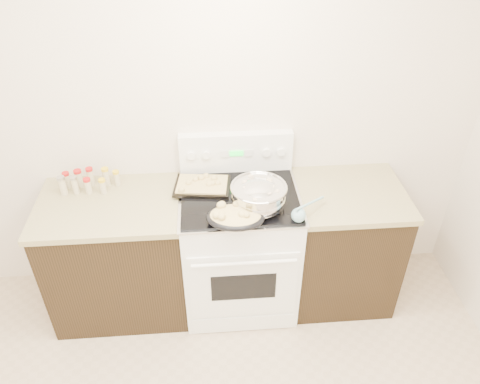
{
  "coord_description": "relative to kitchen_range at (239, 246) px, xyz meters",
  "views": [
    {
      "loc": [
        0.16,
        -0.99,
        2.71
      ],
      "look_at": [
        0.35,
        1.37,
        1.0
      ],
      "focal_mm": 35.0,
      "sensor_mm": 36.0,
      "label": 1
    }
  ],
  "objects": [
    {
      "name": "mixing_bowl",
      "position": [
        0.11,
        -0.14,
        0.53
      ],
      "size": [
        0.42,
        0.42,
        0.2
      ],
      "color": "silver",
      "rests_on": "kitchen_range"
    },
    {
      "name": "kitchen_range",
      "position": [
        0.0,
        0.0,
        0.0
      ],
      "size": [
        0.78,
        0.73,
        1.22
      ],
      "color": "white",
      "rests_on": "ground"
    },
    {
      "name": "counter_right",
      "position": [
        0.73,
        0.01,
        -0.03
      ],
      "size": [
        0.73,
        0.67,
        0.92
      ],
      "color": "black",
      "rests_on": "ground"
    },
    {
      "name": "blue_ladle",
      "position": [
        0.34,
        -0.28,
        0.49
      ],
      "size": [
        0.24,
        0.22,
        0.11
      ],
      "color": "#78A7B3",
      "rests_on": "kitchen_range"
    },
    {
      "name": "spice_jars",
      "position": [
        -0.99,
        0.17,
        0.49
      ],
      "size": [
        0.38,
        0.15,
        0.13
      ],
      "color": "#BFB28C",
      "rests_on": "counter_left"
    },
    {
      "name": "baking_sheet",
      "position": [
        -0.23,
        0.1,
        0.47
      ],
      "size": [
        0.39,
        0.29,
        0.06
      ],
      "color": "black",
      "rests_on": "kitchen_range"
    },
    {
      "name": "wooden_spoon",
      "position": [
        0.05,
        -0.14,
        0.46
      ],
      "size": [
        0.11,
        0.25,
        0.04
      ],
      "color": "tan",
      "rests_on": "kitchen_range"
    },
    {
      "name": "roasting_pan",
      "position": [
        -0.05,
        -0.28,
        0.5
      ],
      "size": [
        0.37,
        0.28,
        0.11
      ],
      "color": "black",
      "rests_on": "kitchen_range"
    },
    {
      "name": "counter_left",
      "position": [
        -0.83,
        0.01,
        -0.03
      ],
      "size": [
        0.93,
        0.67,
        0.92
      ],
      "color": "black",
      "rests_on": "ground"
    },
    {
      "name": "room_shell",
      "position": [
        -0.35,
        -1.42,
        1.21
      ],
      "size": [
        4.1,
        3.6,
        2.75
      ],
      "color": "beige",
      "rests_on": "ground"
    }
  ]
}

